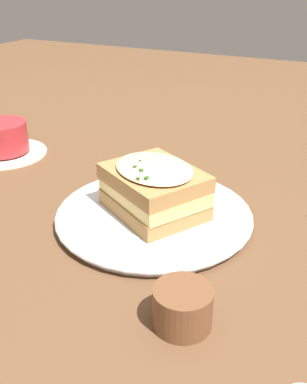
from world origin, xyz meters
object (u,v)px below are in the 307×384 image
at_px(teacup_with_saucer, 2,141).
at_px(condiment_pot, 183,307).
at_px(sandwich, 153,189).
at_px(dinner_plate, 154,215).

relative_size(teacup_with_saucer, condiment_pot, 2.61).
relative_size(sandwich, condiment_pot, 2.81).
distance_m(sandwich, condiment_pot, 0.19).
distance_m(sandwich, teacup_with_saucer, 0.35).
bearing_deg(dinner_plate, sandwich, 177.21).
bearing_deg(dinner_plate, condiment_pot, -56.15).
height_order(sandwich, teacup_with_saucer, sandwich).
bearing_deg(sandwich, condiment_pot, -55.87).
relative_size(dinner_plate, teacup_with_saucer, 1.76).
bearing_deg(sandwich, dinner_plate, -2.79).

